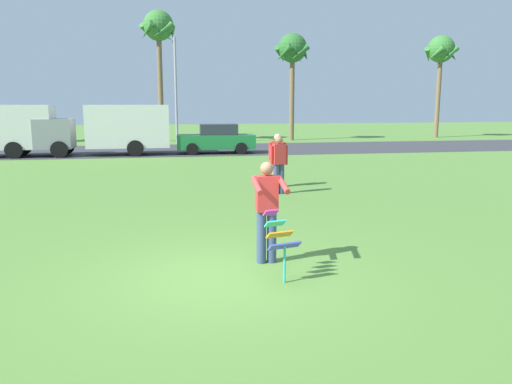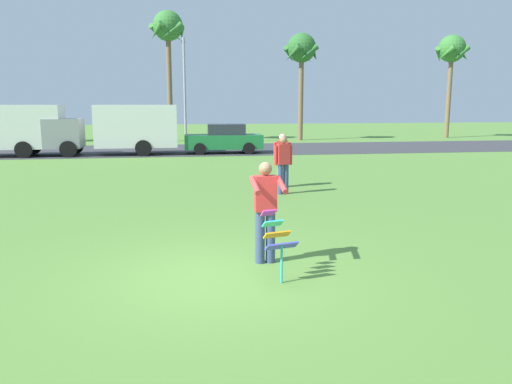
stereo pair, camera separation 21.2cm
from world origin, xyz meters
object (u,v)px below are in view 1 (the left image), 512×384
Objects in this scene: person_kite_flyer at (267,208)px; kite_held at (280,236)px; parked_truck_grey_van at (112,128)px; palm_tree_far_left at (441,53)px; palm_tree_centre_far at (292,52)px; palm_tree_right_near at (159,32)px; parked_car_green at (216,139)px; streetlight_pole at (176,84)px; person_walker_near at (277,159)px; person_walker_far at (279,163)px.

person_kite_flyer is 1.65× the size of kite_held.
kite_held is at bearing -77.70° from parked_truck_grey_van.
person_kite_flyer is 19.72m from parked_truck_grey_van.
person_kite_flyer is 0.22× the size of palm_tree_far_left.
parked_truck_grey_van is 15.92m from palm_tree_centre_far.
person_kite_flyer is 29.75m from palm_tree_right_near.
parked_car_green is 0.61× the size of streetlight_pole.
kite_held is 36.54m from palm_tree_far_left.
palm_tree_right_near is 1.14× the size of palm_tree_far_left.
parked_car_green is at bearing 86.65° from person_kite_flyer.
streetlight_pole is at bearing 104.88° from parked_car_green.
parked_truck_grey_van is 0.87× the size of palm_tree_centre_far.
kite_held is 0.15× the size of streetlight_pole.
kite_held is at bearing -102.53° from person_walker_near.
palm_tree_far_left is 1.14× the size of streetlight_pole.
person_walker_near is at bearing 75.95° from person_kite_flyer.
palm_tree_right_near is 4.50m from streetlight_pole.
parked_truck_grey_van is at bearing 179.99° from parked_car_green.
palm_tree_centre_far is at bearing -176.03° from palm_tree_far_left.
person_walker_near is (6.26, -11.56, -0.48)m from parked_truck_grey_van.
person_kite_flyer is 1.00× the size of person_walker_near.
parked_truck_grey_van is 0.96× the size of streetlight_pole.
person_kite_flyer is at bearing -77.28° from parked_truck_grey_van.
parked_car_green is 2.46× the size of person_walker_far.
palm_tree_right_near is at bearing -179.19° from palm_tree_far_left.
palm_tree_far_left is at bearing 55.69° from person_kite_flyer.
palm_tree_centre_far is 23.41m from person_walker_far.
person_kite_flyer is at bearing -88.24° from streetlight_pole.
palm_tree_far_left is (24.29, 10.01, 5.18)m from parked_truck_grey_van.
parked_truck_grey_van reaches higher than person_walker_near.
kite_held is 0.14× the size of palm_tree_centre_far.
parked_car_green reaches higher than kite_held.
streetlight_pole is 4.05× the size of person_walker_near.
parked_car_green is at bearing -75.12° from streetlight_pole.
person_walker_far reaches higher than kite_held.
parked_truck_grey_van is at bearing -115.81° from streetlight_pole.
person_walker_far is (1.68, 6.43, -0.02)m from person_kite_flyer.
palm_tree_right_near reaches higher than parked_car_green.
person_walker_far is (3.51, -22.50, -6.73)m from palm_tree_right_near.
person_kite_flyer is at bearing 92.17° from kite_held.
parked_truck_grey_van is 0.84× the size of palm_tree_far_left.
kite_held is 20.53m from parked_truck_grey_van.
parked_truck_grey_van is 3.88× the size of person_walker_near.
palm_tree_right_near reaches higher than person_walker_near.
palm_tree_centre_far is 9.03m from streetlight_pole.
palm_tree_far_left is (19.95, 29.23, 5.64)m from person_kite_flyer.
palm_tree_right_near reaches higher than person_kite_flyer.
streetlight_pole reaches higher than person_kite_flyer.
palm_tree_right_near is (-1.83, 28.92, 6.71)m from person_kite_flyer.
person_walker_near is (2.73, -18.86, -3.06)m from streetlight_pole.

